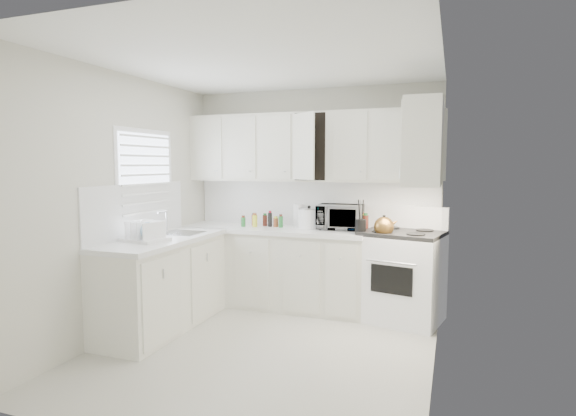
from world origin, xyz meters
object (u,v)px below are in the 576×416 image
at_px(tea_kettle, 384,225).
at_px(microwave, 340,214).
at_px(stove, 402,264).
at_px(dish_rack, 145,229).
at_px(rice_cooker, 309,217).
at_px(utensil_crock, 361,216).

bearing_deg(tea_kettle, microwave, 132.11).
bearing_deg(microwave, stove, -15.22).
height_order(microwave, dish_rack, microwave).
relative_size(tea_kettle, microwave, 0.51).
bearing_deg(stove, microwave, -179.72).
bearing_deg(rice_cooker, microwave, -6.48).
height_order(tea_kettle, dish_rack, tea_kettle).
height_order(tea_kettle, utensil_crock, utensil_crock).
relative_size(stove, tea_kettle, 4.78).
height_order(stove, utensil_crock, utensil_crock).
bearing_deg(utensil_crock, dish_rack, -148.95).
height_order(stove, microwave, microwave).
relative_size(tea_kettle, rice_cooker, 0.99).
distance_m(microwave, utensil_crock, 0.41).
relative_size(microwave, utensil_crock, 1.34).
relative_size(rice_cooker, dish_rack, 0.64).
bearing_deg(stove, rice_cooker, -175.22).
xyz_separation_m(microwave, utensil_crock, (0.29, -0.29, 0.02)).
bearing_deg(utensil_crock, tea_kettle, -4.47).
bearing_deg(stove, utensil_crock, -149.92).
relative_size(tea_kettle, utensil_crock, 0.68).
bearing_deg(rice_cooker, tea_kettle, -26.25).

